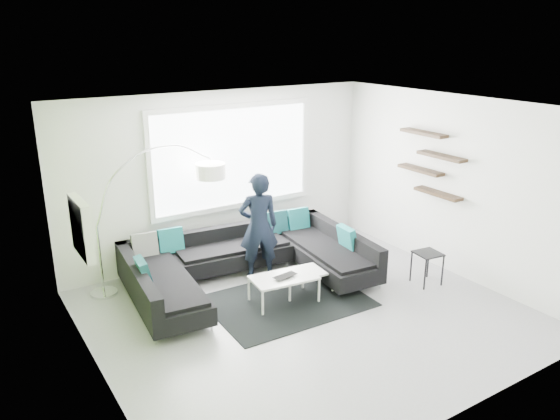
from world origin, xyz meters
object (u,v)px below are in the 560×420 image
at_px(person, 259,226).
at_px(laptop, 288,278).
at_px(coffee_table, 295,284).
at_px(side_table, 427,268).
at_px(arc_lamp, 97,226).
at_px(sectional_sofa, 249,265).

height_order(person, laptop, person).
relative_size(coffee_table, side_table, 2.35).
xyz_separation_m(arc_lamp, laptop, (2.12, -1.69, -0.66)).
height_order(coffee_table, side_table, side_table).
xyz_separation_m(sectional_sofa, laptop, (0.17, -0.80, 0.07)).
bearing_deg(person, arc_lamp, 0.87).
xyz_separation_m(side_table, laptop, (-2.15, 0.59, 0.15)).
relative_size(coffee_table, person, 0.71).
distance_m(coffee_table, arc_lamp, 2.94).
bearing_deg(sectional_sofa, person, 40.28).
xyz_separation_m(coffee_table, laptop, (-0.21, -0.13, 0.21)).
bearing_deg(laptop, arc_lamp, 133.57).
distance_m(sectional_sofa, side_table, 2.70).
height_order(sectional_sofa, coffee_table, sectional_sofa).
xyz_separation_m(coffee_table, arc_lamp, (-2.33, 1.56, 0.87)).
bearing_deg(arc_lamp, side_table, -19.80).
bearing_deg(coffee_table, side_table, -13.98).
height_order(side_table, laptop, side_table).
bearing_deg(sectional_sofa, side_table, -25.43).
xyz_separation_m(coffee_table, side_table, (1.94, -0.72, 0.06)).
relative_size(side_table, person, 0.30).
xyz_separation_m(sectional_sofa, person, (0.29, 0.20, 0.51)).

